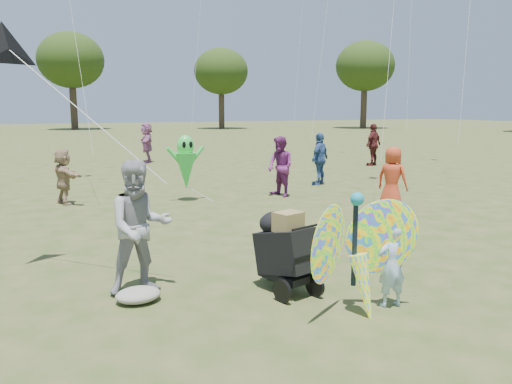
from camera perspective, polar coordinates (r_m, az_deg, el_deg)
ground at (r=7.08m, az=6.74°, el=-10.55°), size 160.00×160.00×0.00m
child_girl at (r=6.39m, az=15.25°, el=-8.13°), size 0.41×0.29×1.04m
adult_man at (r=6.74m, az=-13.13°, el=-3.93°), size 0.87×0.68×1.77m
grey_bag at (r=6.62m, az=-13.33°, el=-11.36°), size 0.57×0.47×0.18m
crowd_a at (r=12.35m, az=15.30°, el=1.49°), size 0.76×0.88×1.53m
crowd_c at (r=16.05m, az=7.30°, el=3.78°), size 1.04×0.85×1.66m
crowd_d at (r=13.58m, az=-21.13°, el=1.67°), size 0.81×1.38×1.42m
crowd_e at (r=13.79m, az=2.80°, el=2.92°), size 0.77×0.91×1.66m
crowd_h at (r=21.82m, az=13.26°, el=5.29°), size 1.13×0.80×1.78m
crowd_j at (r=23.09m, az=-12.37°, el=5.54°), size 0.82×1.72×1.78m
jogging_stroller at (r=6.71m, az=3.28°, el=-6.14°), size 0.67×1.12×1.09m
butterfly_kite at (r=6.01m, az=11.65°, el=-7.09°), size 1.74×0.75×1.67m
delta_kite_rig at (r=7.99m, az=-26.32°, el=14.32°), size 2.26×1.76×2.23m
alien_kite at (r=13.19m, az=-8.02°, el=3.13°), size 1.12×0.69×1.74m
tree_line at (r=51.32m, az=-17.45°, el=14.11°), size 91.78×33.60×10.79m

